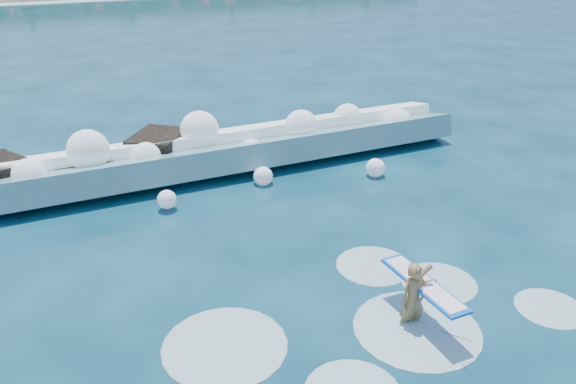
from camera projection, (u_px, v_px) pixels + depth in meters
name	position (u px, v px, depth m)	size (l,w,h in m)	color
ground	(268.00, 276.00, 14.05)	(200.00, 200.00, 0.00)	#072E3B
wet_band	(54.00, 2.00, 69.10)	(140.00, 5.00, 0.08)	silver
breaking_wave	(231.00, 152.00, 20.51)	(17.86, 2.79, 1.54)	teal
rock_cluster	(72.00, 172.00, 18.98)	(8.54, 3.30, 1.45)	black
surfer_with_board	(416.00, 297.00, 12.15)	(0.91, 2.93, 1.79)	olive
wave_spray	(228.00, 139.00, 20.25)	(14.81, 4.77, 2.07)	white
surf_foam	(364.00, 324.00, 12.35)	(9.34, 5.54, 0.14)	silver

